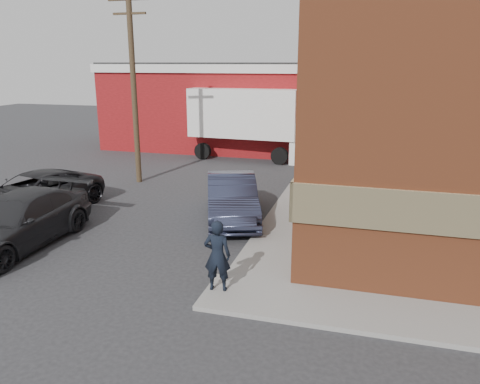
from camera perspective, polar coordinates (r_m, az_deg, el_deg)
The scene contains 9 objects.
ground at distance 12.70m, azimuth -0.64°, elevation -10.69°, with size 90.00×90.00×0.00m, color #28282B.
sidewalk_west at distance 20.85m, azimuth 7.94°, elevation -0.06°, with size 1.80×18.00×0.12m, color gray.
warehouse at distance 32.39m, azimuth -0.87°, elevation 10.58°, with size 16.30×8.30×5.60m.
utility_pole at distance 22.65m, azimuth -12.87°, elevation 12.97°, with size 2.00×0.26×9.00m.
man at distance 11.60m, azimuth -2.78°, elevation -7.74°, with size 0.66×0.44×1.82m, color black.
sedan at distance 17.12m, azimuth -1.01°, elevation -0.71°, with size 1.74×4.99×1.65m, color #2C324A.
suv_a at distance 19.69m, azimuth -23.82°, elevation -0.10°, with size 2.51×5.43×1.51m, color black.
suv_b at distance 16.22m, azimuth -25.52°, elevation -3.22°, with size 2.29×5.63×1.64m, color #272729.
box_truck at distance 27.82m, azimuth 2.33°, elevation 8.87°, with size 8.52×2.95×4.14m.
Camera 1 is at (3.23, -10.93, 5.61)m, focal length 35.00 mm.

